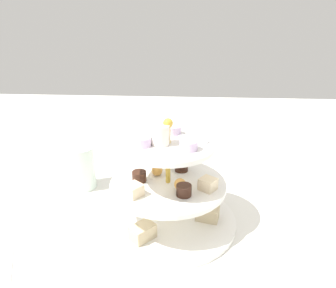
% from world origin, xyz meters
% --- Properties ---
extents(ground_plane, '(2.40, 2.40, 0.00)m').
position_xyz_m(ground_plane, '(0.00, 0.00, 0.00)').
color(ground_plane, silver).
extents(tiered_serving_stand, '(0.30, 0.30, 0.24)m').
position_xyz_m(tiered_serving_stand, '(0.00, -0.00, 0.08)').
color(tiered_serving_stand, white).
rests_on(tiered_serving_stand, ground_plane).
extents(water_glass_tall_right, '(0.07, 0.07, 0.11)m').
position_xyz_m(water_glass_tall_right, '(0.24, -0.14, 0.06)').
color(water_glass_tall_right, silver).
rests_on(water_glass_tall_right, ground_plane).
extents(butter_knife_left, '(0.17, 0.06, 0.00)m').
position_xyz_m(butter_knife_left, '(-0.11, -0.30, 0.00)').
color(butter_knife_left, silver).
rests_on(butter_knife_left, ground_plane).
extents(butter_knife_right, '(0.09, 0.16, 0.00)m').
position_xyz_m(butter_knife_right, '(0.27, 0.18, 0.00)').
color(butter_knife_right, silver).
rests_on(butter_knife_right, ground_plane).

